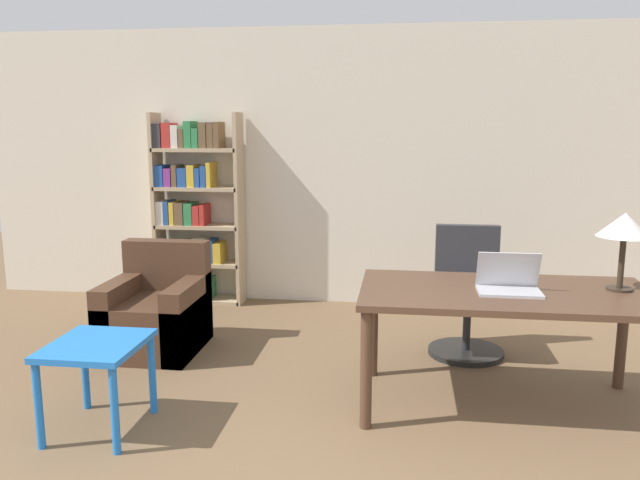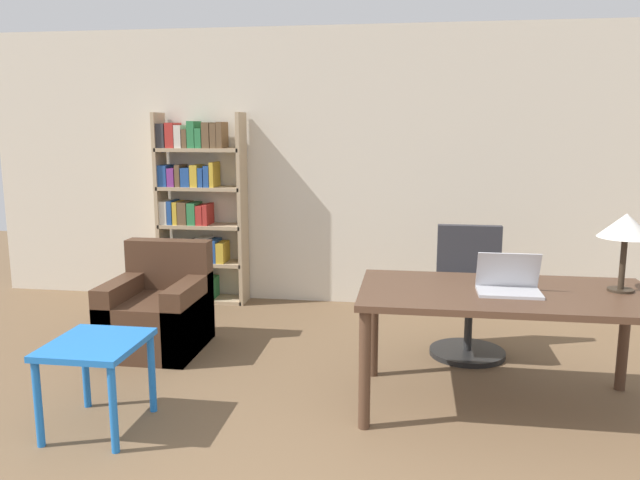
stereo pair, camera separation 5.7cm
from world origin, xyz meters
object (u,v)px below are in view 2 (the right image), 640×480
Objects in this scene: laptop at (509,284)px; bookshelf at (195,213)px; table_lamp at (626,228)px; office_chair at (469,298)px; armchair at (158,314)px; desk at (506,305)px; side_table_blue at (96,356)px.

laptop is 0.20× the size of bookshelf.
bookshelf is at bearing 149.71° from table_lamp.
office_chair is 2.45m from armchair.
laptop reaches higher than armchair.
armchair reaches higher than desk.
office_chair is 2.76m from side_table_blue.
bookshelf reaches higher than armchair.
bookshelf is (-3.42, 2.00, -0.25)m from table_lamp.
office_chair is 1.19× the size of armchair.
desk is 2.69m from armchair.
side_table_blue is 2.79m from bookshelf.
office_chair is (-0.13, 0.98, -0.23)m from desk.
laptop is 1.10m from office_chair.
office_chair is (-0.82, 0.88, -0.71)m from table_lamp.
armchair is (-2.57, 0.74, -0.53)m from laptop.
office_chair is 1.71× the size of side_table_blue.
laptop is 0.78m from table_lamp.
desk is 1.81× the size of office_chair.
side_table_blue is 0.31× the size of bookshelf.
laptop is 2.73m from armchair.
laptop reaches higher than office_chair.
office_chair is at bearing 97.58° from laptop.
armchair is at bearing 163.85° from laptop.
laptop is at bearing -86.05° from desk.
table_lamp is 0.25× the size of bookshelf.
desk is at bearing -171.69° from table_lamp.
table_lamp is at bearing 8.31° from desk.
table_lamp is 0.49× the size of office_chair.
table_lamp is at bearing 13.41° from side_table_blue.
side_table_blue is 0.69× the size of armchair.
armchair is at bearing 169.50° from table_lamp.
laptop is at bearing -82.42° from office_chair.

